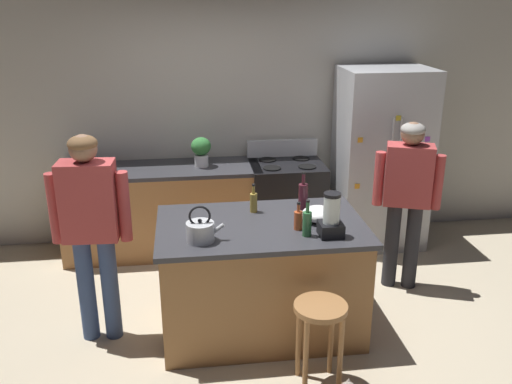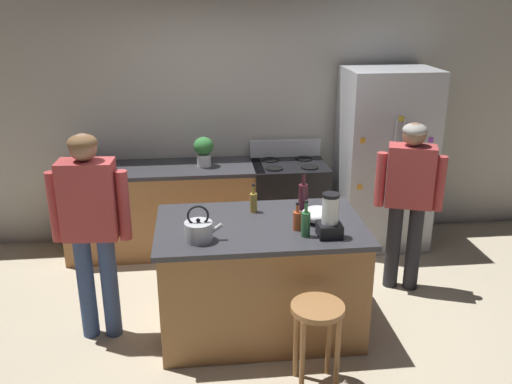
{
  "view_description": "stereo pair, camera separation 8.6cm",
  "coord_description": "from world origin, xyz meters",
  "px_view_note": "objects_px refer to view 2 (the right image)",
  "views": [
    {
      "loc": [
        -0.55,
        -3.83,
        2.57
      ],
      "look_at": [
        0.0,
        0.3,
        1.07
      ],
      "focal_mm": 38.64,
      "sensor_mm": 36.0,
      "label": 1
    },
    {
      "loc": [
        -0.46,
        -3.84,
        2.57
      ],
      "look_at": [
        0.0,
        0.3,
        1.07
      ],
      "focal_mm": 38.64,
      "sensor_mm": 36.0,
      "label": 2
    }
  ],
  "objects_px": {
    "person_by_sink_right": "(409,192)",
    "bottle_vinegar": "(253,202)",
    "bar_stool": "(317,324)",
    "blender_appliance": "(330,219)",
    "potted_plant": "(204,149)",
    "refrigerator": "(384,159)",
    "kitchen_island": "(260,277)",
    "bottle_cooking_sauce": "(297,220)",
    "mixing_bowl": "(318,215)",
    "bottle_olive_oil": "(306,223)",
    "tea_kettle": "(199,230)",
    "stove_range": "(289,204)",
    "person_by_island_left": "(91,219)",
    "bottle_wine": "(303,196)"
  },
  "relations": [
    {
      "from": "person_by_sink_right",
      "to": "bottle_vinegar",
      "type": "distance_m",
      "value": 1.43
    },
    {
      "from": "bar_stool",
      "to": "blender_appliance",
      "type": "distance_m",
      "value": 0.75
    },
    {
      "from": "potted_plant",
      "to": "refrigerator",
      "type": "bearing_deg",
      "value": -1.54
    },
    {
      "from": "kitchen_island",
      "to": "refrigerator",
      "type": "bearing_deg",
      "value": 45.31
    },
    {
      "from": "bottle_cooking_sauce",
      "to": "mixing_bowl",
      "type": "height_order",
      "value": "bottle_cooking_sauce"
    },
    {
      "from": "bottle_cooking_sauce",
      "to": "bottle_olive_oil",
      "type": "bearing_deg",
      "value": -71.89
    },
    {
      "from": "kitchen_island",
      "to": "potted_plant",
      "type": "xyz_separation_m",
      "value": [
        -0.39,
        1.55,
        0.63
      ]
    },
    {
      "from": "bottle_cooking_sauce",
      "to": "tea_kettle",
      "type": "bearing_deg",
      "value": -171.31
    },
    {
      "from": "bottle_olive_oil",
      "to": "bottle_vinegar",
      "type": "bearing_deg",
      "value": 122.33
    },
    {
      "from": "refrigerator",
      "to": "bottle_olive_oil",
      "type": "bearing_deg",
      "value": -123.98
    },
    {
      "from": "kitchen_island",
      "to": "blender_appliance",
      "type": "height_order",
      "value": "blender_appliance"
    },
    {
      "from": "stove_range",
      "to": "blender_appliance",
      "type": "bearing_deg",
      "value": -90.5
    },
    {
      "from": "person_by_island_left",
      "to": "person_by_sink_right",
      "type": "xyz_separation_m",
      "value": [
        2.64,
        0.48,
        -0.06
      ]
    },
    {
      "from": "person_by_sink_right",
      "to": "bottle_vinegar",
      "type": "relative_size",
      "value": 6.58
    },
    {
      "from": "stove_range",
      "to": "bottle_vinegar",
      "type": "relative_size",
      "value": 4.65
    },
    {
      "from": "blender_appliance",
      "to": "bottle_cooking_sauce",
      "type": "height_order",
      "value": "blender_appliance"
    },
    {
      "from": "person_by_island_left",
      "to": "bottle_olive_oil",
      "type": "relative_size",
      "value": 5.97
    },
    {
      "from": "bottle_wine",
      "to": "mixing_bowl",
      "type": "bearing_deg",
      "value": -76.4
    },
    {
      "from": "refrigerator",
      "to": "tea_kettle",
      "type": "relative_size",
      "value": 6.81
    },
    {
      "from": "bar_stool",
      "to": "tea_kettle",
      "type": "bearing_deg",
      "value": 146.82
    },
    {
      "from": "refrigerator",
      "to": "tea_kettle",
      "type": "bearing_deg",
      "value": -138.12
    },
    {
      "from": "bottle_wine",
      "to": "tea_kettle",
      "type": "relative_size",
      "value": 1.15
    },
    {
      "from": "refrigerator",
      "to": "potted_plant",
      "type": "height_order",
      "value": "refrigerator"
    },
    {
      "from": "kitchen_island",
      "to": "bottle_wine",
      "type": "height_order",
      "value": "bottle_wine"
    },
    {
      "from": "bar_stool",
      "to": "kitchen_island",
      "type": "bearing_deg",
      "value": 111.4
    },
    {
      "from": "bottle_cooking_sauce",
      "to": "mixing_bowl",
      "type": "distance_m",
      "value": 0.23
    },
    {
      "from": "mixing_bowl",
      "to": "person_by_sink_right",
      "type": "bearing_deg",
      "value": 29.43
    },
    {
      "from": "person_by_sink_right",
      "to": "tea_kettle",
      "type": "distance_m",
      "value": 2.0
    },
    {
      "from": "blender_appliance",
      "to": "bottle_wine",
      "type": "height_order",
      "value": "blender_appliance"
    },
    {
      "from": "bottle_cooking_sauce",
      "to": "mixing_bowl",
      "type": "xyz_separation_m",
      "value": [
        0.19,
        0.13,
        -0.02
      ]
    },
    {
      "from": "bottle_wine",
      "to": "bottle_vinegar",
      "type": "relative_size",
      "value": 1.34
    },
    {
      "from": "mixing_bowl",
      "to": "bottle_cooking_sauce",
      "type": "bearing_deg",
      "value": -144.32
    },
    {
      "from": "mixing_bowl",
      "to": "person_by_island_left",
      "type": "bearing_deg",
      "value": 178.44
    },
    {
      "from": "person_by_island_left",
      "to": "bottle_vinegar",
      "type": "height_order",
      "value": "person_by_island_left"
    },
    {
      "from": "bottle_olive_oil",
      "to": "tea_kettle",
      "type": "bearing_deg",
      "value": 179.26
    },
    {
      "from": "stove_range",
      "to": "bottle_cooking_sauce",
      "type": "bearing_deg",
      "value": -97.75
    },
    {
      "from": "kitchen_island",
      "to": "bar_stool",
      "type": "relative_size",
      "value": 2.5
    },
    {
      "from": "kitchen_island",
      "to": "potted_plant",
      "type": "height_order",
      "value": "potted_plant"
    },
    {
      "from": "bottle_olive_oil",
      "to": "bottle_cooking_sauce",
      "type": "height_order",
      "value": "bottle_olive_oil"
    },
    {
      "from": "bar_stool",
      "to": "mixing_bowl",
      "type": "height_order",
      "value": "mixing_bowl"
    },
    {
      "from": "person_by_island_left",
      "to": "bottle_olive_oil",
      "type": "distance_m",
      "value": 1.59
    },
    {
      "from": "bar_stool",
      "to": "tea_kettle",
      "type": "xyz_separation_m",
      "value": [
        -0.76,
        0.5,
        0.5
      ]
    },
    {
      "from": "bottle_wine",
      "to": "tea_kettle",
      "type": "xyz_separation_m",
      "value": [
        -0.85,
        -0.51,
        -0.04
      ]
    },
    {
      "from": "bottle_olive_oil",
      "to": "bottle_wine",
      "type": "bearing_deg",
      "value": 81.03
    },
    {
      "from": "refrigerator",
      "to": "bottle_olive_oil",
      "type": "height_order",
      "value": "refrigerator"
    },
    {
      "from": "blender_appliance",
      "to": "bottle_cooking_sauce",
      "type": "relative_size",
      "value": 1.52
    },
    {
      "from": "person_by_sink_right",
      "to": "tea_kettle",
      "type": "xyz_separation_m",
      "value": [
        -1.84,
        -0.77,
        0.06
      ]
    },
    {
      "from": "bottle_olive_oil",
      "to": "person_by_sink_right",
      "type": "bearing_deg",
      "value": 35.91
    },
    {
      "from": "bar_stool",
      "to": "mixing_bowl",
      "type": "relative_size",
      "value": 2.52
    },
    {
      "from": "potted_plant",
      "to": "bottle_olive_oil",
      "type": "relative_size",
      "value": 1.09
    }
  ]
}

